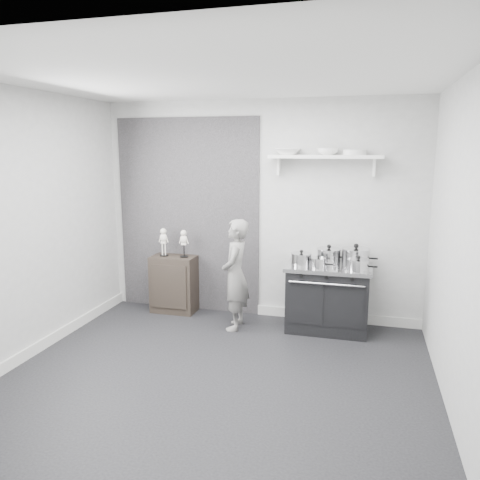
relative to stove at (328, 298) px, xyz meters
name	(u,v)px	position (x,y,z in m)	size (l,w,h in m)	color
ground	(216,378)	(-0.90, -1.48, -0.40)	(4.00, 4.00, 0.00)	black
room_shell	(210,202)	(-0.99, -1.33, 1.24)	(4.02, 3.62, 2.71)	#ACACA9
wall_shelf	(325,158)	(-0.10, 0.20, 1.61)	(1.30, 0.26, 0.24)	white
stove	(328,298)	(0.00, 0.00, 0.00)	(0.98, 0.61, 0.78)	black
side_cabinet	(174,284)	(-1.99, 0.13, -0.02)	(0.57, 0.33, 0.74)	black
child	(235,275)	(-1.06, -0.23, 0.26)	(0.48, 0.31, 1.31)	slate
pot_front_left	(301,259)	(-0.31, -0.08, 0.46)	(0.32, 0.23, 0.19)	#BDBDBF
pot_back_left	(329,256)	(-0.01, 0.12, 0.48)	(0.37, 0.29, 0.22)	#BDBDBF
pot_back_right	(356,257)	(0.30, 0.09, 0.49)	(0.41, 0.32, 0.26)	#BDBDBF
pot_front_right	(358,265)	(0.33, -0.17, 0.46)	(0.32, 0.23, 0.17)	#BDBDBF
pot_front_center	(318,263)	(-0.10, -0.17, 0.45)	(0.25, 0.17, 0.15)	#BDBDBF
skeleton_full	(164,240)	(-2.12, 0.13, 0.56)	(0.12, 0.08, 0.42)	silver
skeleton_torso	(184,242)	(-1.84, 0.13, 0.55)	(0.11, 0.07, 0.41)	silver
bowl_large	(288,152)	(-0.54, 0.19, 1.68)	(0.30, 0.30, 0.07)	white
bowl_small	(328,152)	(-0.07, 0.19, 1.68)	(0.24, 0.24, 0.08)	white
plate_stack	(355,152)	(0.23, 0.19, 1.67)	(0.27, 0.27, 0.06)	silver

